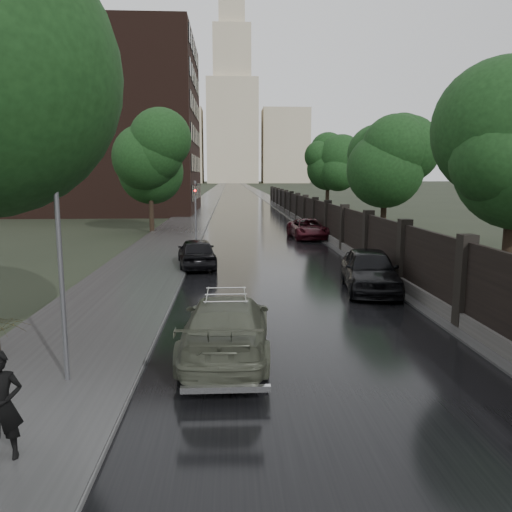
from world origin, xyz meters
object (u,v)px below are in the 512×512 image
object	(u,v)px
traffic_light	(195,205)
hatchback_left	(197,253)
tree_left_far	(150,163)
car_right_near	(370,270)
tree_right_c	(328,169)
car_right_far	(308,229)
lamp_post	(60,259)
tree_right_b	(385,165)
volga_sedan	(226,326)

from	to	relation	value
traffic_light	hatchback_left	xyz separation A→B (m)	(0.70, -10.00, -1.68)
tree_left_far	car_right_near	bearing A→B (deg)	-61.02
tree_left_far	tree_right_c	distance (m)	18.45
tree_left_far	car_right_far	xyz separation A→B (m)	(11.40, -4.24, -4.55)
lamp_post	car_right_near	xyz separation A→B (m)	(8.63, 8.23, -1.86)
lamp_post	hatchback_left	xyz separation A→B (m)	(1.80, 13.49, -1.95)
tree_left_far	car_right_near	distance (m)	23.60
tree_right_c	hatchback_left	distance (m)	27.68
tree_right_b	volga_sedan	bearing A→B (deg)	-117.07
tree_right_b	hatchback_left	size ratio (longest dim) A/B	1.66
tree_left_far	hatchback_left	distance (m)	16.28
lamp_post	traffic_light	world-z (taller)	lamp_post
tree_right_c	car_right_near	world-z (taller)	tree_right_c
tree_right_b	lamp_post	bearing A→B (deg)	-122.18
tree_right_c	lamp_post	bearing A→B (deg)	-108.52
hatchback_left	traffic_light	bearing A→B (deg)	-93.50
lamp_post	volga_sedan	world-z (taller)	lamp_post
tree_left_far	car_right_near	size ratio (longest dim) A/B	1.56
car_right_near	car_right_far	distance (m)	16.03
lamp_post	car_right_far	bearing A→B (deg)	70.06
tree_right_b	traffic_light	xyz separation A→B (m)	(-11.80, 2.99, -2.55)
tree_left_far	traffic_light	xyz separation A→B (m)	(3.70, -5.01, -2.84)
tree_left_far	car_right_near	xyz separation A→B (m)	(11.23, -20.27, -4.43)
tree_right_b	car_right_far	bearing A→B (deg)	137.49
hatchback_left	car_right_far	distance (m)	12.84
tree_right_b	lamp_post	xyz separation A→B (m)	(-12.90, -20.50, -2.28)
car_right_far	car_right_near	bearing A→B (deg)	-94.42
tree_left_far	volga_sedan	xyz separation A→B (m)	(5.87, -26.85, -4.51)
tree_left_far	tree_right_c	xyz separation A→B (m)	(15.50, 10.00, -0.29)
tree_left_far	volga_sedan	size ratio (longest dim) A/B	1.46
tree_left_far	car_right_far	bearing A→B (deg)	-20.41
tree_left_far	car_right_near	world-z (taller)	tree_left_far
tree_right_b	car_right_far	xyz separation A→B (m)	(-4.10, 3.76, -4.26)
lamp_post	traffic_light	size ratio (longest dim) A/B	1.28
tree_right_b	volga_sedan	size ratio (longest dim) A/B	1.39
hatchback_left	car_right_near	xyz separation A→B (m)	(6.83, -5.27, 0.09)
car_right_far	tree_right_c	bearing A→B (deg)	70.13
lamp_post	hatchback_left	world-z (taller)	lamp_post
lamp_post	traffic_light	distance (m)	23.52
tree_right_b	hatchback_left	distance (m)	13.79
tree_right_b	lamp_post	distance (m)	24.33
tree_right_c	car_right_far	xyz separation A→B (m)	(-4.10, -14.24, -4.26)
tree_right_b	hatchback_left	world-z (taller)	tree_right_b
tree_right_b	car_right_far	distance (m)	7.01
tree_right_c	traffic_light	xyz separation A→B (m)	(-11.80, -15.01, -2.55)
tree_left_far	tree_right_c	size ratio (longest dim) A/B	1.05
tree_right_c	tree_right_b	bearing A→B (deg)	-90.00
tree_right_c	volga_sedan	distance (m)	38.32
tree_left_far	traffic_light	distance (m)	6.84
car_right_far	traffic_light	bearing A→B (deg)	-178.14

